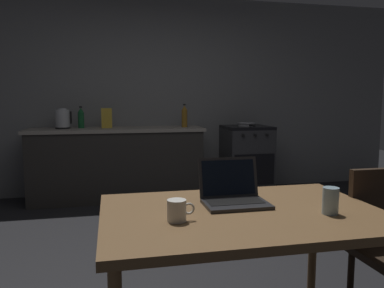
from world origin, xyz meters
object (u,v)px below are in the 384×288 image
at_px(dining_table, 242,224).
at_px(electric_kettle, 63,119).
at_px(bottle, 184,116).
at_px(coffee_mug, 177,210).
at_px(frying_pan, 247,124).
at_px(laptop, 234,195).
at_px(cereal_box, 107,118).
at_px(bottle_b, 81,118).
at_px(stove_oven, 246,159).
at_px(drinking_glass, 330,201).

height_order(dining_table, electric_kettle, electric_kettle).
bearing_deg(bottle, dining_table, -95.96).
bearing_deg(coffee_mug, electric_kettle, 104.51).
bearing_deg(frying_pan, electric_kettle, 179.31).
distance_m(laptop, frying_pan, 3.23).
bearing_deg(coffee_mug, laptop, 33.27).
relative_size(cereal_box, bottle_b, 0.91).
bearing_deg(bottle, frying_pan, 1.44).
height_order(dining_table, bottle, bottle).
bearing_deg(electric_kettle, cereal_box, 2.19).
relative_size(bottle, bottle_b, 1.10).
height_order(stove_oven, drinking_glass, stove_oven).
relative_size(frying_pan, drinking_glass, 3.39).
distance_m(dining_table, laptop, 0.17).
relative_size(bottle, frying_pan, 0.70).
bearing_deg(electric_kettle, drinking_glass, -64.71).
xyz_separation_m(electric_kettle, bottle, (1.50, -0.05, 0.02)).
distance_m(stove_oven, cereal_box, 1.93).
bearing_deg(bottle_b, laptop, -72.81).
bearing_deg(drinking_glass, coffee_mug, 176.37).
relative_size(stove_oven, dining_table, 0.67).
xyz_separation_m(stove_oven, bottle_b, (-2.16, 0.08, 0.58)).
bearing_deg(dining_table, cereal_box, 101.62).
relative_size(frying_pan, coffee_mug, 3.43).
xyz_separation_m(stove_oven, drinking_glass, (-0.81, -3.29, 0.34)).
bearing_deg(stove_oven, electric_kettle, 179.94).
xyz_separation_m(bottle, drinking_glass, (0.06, -3.24, -0.25)).
distance_m(coffee_mug, cereal_box, 3.29).
xyz_separation_m(dining_table, bottle, (0.32, 3.10, 0.38)).
bearing_deg(dining_table, electric_kettle, 110.45).
bearing_deg(stove_oven, frying_pan, -113.28).
height_order(laptop, frying_pan, laptop).
bearing_deg(frying_pan, coffee_mug, -115.23).
bearing_deg(drinking_glass, electric_kettle, 115.29).
relative_size(bottle, cereal_box, 1.21).
xyz_separation_m(dining_table, laptop, (-0.00, 0.12, 0.11)).
bearing_deg(laptop, drinking_glass, -44.10).
bearing_deg(drinking_glass, bottle_b, 111.77).
height_order(cereal_box, bottle_b, bottle_b).
xyz_separation_m(stove_oven, frying_pan, (-0.01, -0.03, 0.48)).
relative_size(dining_table, drinking_glass, 10.71).
height_order(drinking_glass, bottle_b, bottle_b).
distance_m(stove_oven, coffee_mug, 3.60).
distance_m(bottle, coffee_mug, 3.27).
relative_size(electric_kettle, frying_pan, 0.58).
xyz_separation_m(electric_kettle, drinking_glass, (1.55, -3.29, -0.23)).
height_order(coffee_mug, bottle_b, bottle_b).
bearing_deg(stove_oven, bottle_b, 177.81).
xyz_separation_m(laptop, cereal_box, (-0.65, 3.05, 0.25)).
bearing_deg(bottle, bottle_b, 174.24).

